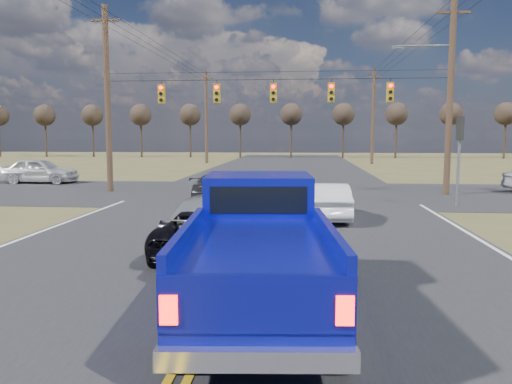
# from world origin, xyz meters

# --- Properties ---
(ground) EXTENTS (160.00, 160.00, 0.00)m
(ground) POSITION_xyz_m (0.00, 0.00, 0.00)
(ground) COLOR brown
(ground) RESTS_ON ground
(road_main) EXTENTS (14.00, 120.00, 0.02)m
(road_main) POSITION_xyz_m (0.00, 10.00, 0.00)
(road_main) COLOR #28282B
(road_main) RESTS_ON ground
(road_cross) EXTENTS (120.00, 12.00, 0.02)m
(road_cross) POSITION_xyz_m (0.00, 18.00, 0.00)
(road_cross) COLOR #28282B
(road_cross) RESTS_ON ground
(signal_gantry) EXTENTS (19.60, 4.83, 10.00)m
(signal_gantry) POSITION_xyz_m (0.50, 17.79, 5.06)
(signal_gantry) COLOR #473323
(signal_gantry) RESTS_ON ground
(utility_poles) EXTENTS (19.60, 58.32, 10.00)m
(utility_poles) POSITION_xyz_m (0.00, 17.00, 5.23)
(utility_poles) COLOR #473323
(utility_poles) RESTS_ON ground
(treeline) EXTENTS (87.00, 117.80, 7.40)m
(treeline) POSITION_xyz_m (0.00, 26.96, 5.70)
(treeline) COLOR #33261C
(treeline) RESTS_ON ground
(pickup_truck) EXTENTS (2.88, 6.36, 2.32)m
(pickup_truck) POSITION_xyz_m (0.78, 0.07, 1.13)
(pickup_truck) COLOR black
(pickup_truck) RESTS_ON ground
(silver_suv) EXTENTS (2.66, 4.96, 1.60)m
(silver_suv) POSITION_xyz_m (-0.80, 5.04, 0.80)
(silver_suv) COLOR gray
(silver_suv) RESTS_ON ground
(black_suv) EXTENTS (2.16, 4.51, 1.24)m
(black_suv) POSITION_xyz_m (-0.95, 4.23, 0.62)
(black_suv) COLOR black
(black_suv) RESTS_ON ground
(white_car_queue) EXTENTS (1.59, 4.17, 1.36)m
(white_car_queue) POSITION_xyz_m (2.48, 10.00, 0.68)
(white_car_queue) COLOR silver
(white_car_queue) RESTS_ON ground
(dgrey_car_queue) EXTENTS (2.23, 4.49, 1.25)m
(dgrey_car_queue) POSITION_xyz_m (-2.56, 15.50, 0.63)
(dgrey_car_queue) COLOR #2E2F33
(dgrey_car_queue) RESTS_ON ground
(cross_car_west) EXTENTS (1.97, 4.81, 1.63)m
(cross_car_west) POSITION_xyz_m (-15.38, 22.22, 0.82)
(cross_car_west) COLOR silver
(cross_car_west) RESTS_ON ground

